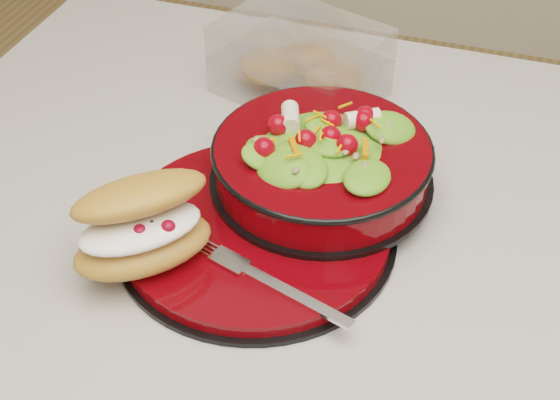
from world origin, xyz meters
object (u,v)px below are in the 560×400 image
(dinner_plate, at_px, (256,230))
(salad_bowl, at_px, (322,155))
(croissant, at_px, (144,226))
(fork, at_px, (275,285))
(pastry_box, at_px, (301,62))

(dinner_plate, distance_m, salad_bowl, 0.11)
(salad_bowl, height_order, croissant, salad_bowl)
(salad_bowl, distance_m, croissant, 0.21)
(fork, relative_size, pastry_box, 0.68)
(fork, xyz_separation_m, pastry_box, (-0.09, 0.36, 0.02))
(dinner_plate, distance_m, pastry_box, 0.28)
(dinner_plate, xyz_separation_m, croissant, (-0.09, -0.08, 0.05))
(croissant, relative_size, pastry_box, 0.70)
(fork, distance_m, pastry_box, 0.37)
(croissant, distance_m, fork, 0.14)
(pastry_box, bearing_deg, croissant, -78.17)
(salad_bowl, distance_m, fork, 0.17)
(fork, bearing_deg, salad_bowl, 17.74)
(salad_bowl, bearing_deg, dinner_plate, -117.83)
(croissant, relative_size, fork, 1.03)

